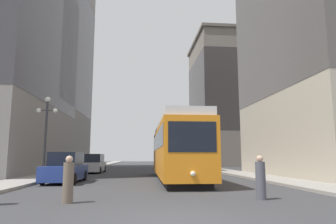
{
  "coord_description": "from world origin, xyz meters",
  "views": [
    {
      "loc": [
        -0.89,
        -7.75,
        1.54
      ],
      "look_at": [
        0.47,
        6.95,
        3.74
      ],
      "focal_mm": 32.25,
      "sensor_mm": 36.0,
      "label": 1
    }
  ],
  "objects": [
    {
      "name": "ground_plane",
      "position": [
        0.0,
        0.0,
        0.0
      ],
      "size": [
        200.0,
        200.0,
        0.0
      ],
      "primitive_type": "plane",
      "color": "#38383A"
    },
    {
      "name": "sidewalk_left",
      "position": [
        -7.93,
        40.0,
        0.07
      ],
      "size": [
        2.53,
        120.0,
        0.15
      ],
      "primitive_type": "cube",
      "color": "gray",
      "rests_on": "ground"
    },
    {
      "name": "sidewalk_right",
      "position": [
        7.93,
        40.0,
        0.07
      ],
      "size": [
        2.53,
        120.0,
        0.15
      ],
      "primitive_type": "cube",
      "color": "gray",
      "rests_on": "ground"
    },
    {
      "name": "streetcar",
      "position": [
        1.58,
        13.04,
        2.1
      ],
      "size": [
        2.84,
        14.79,
        3.89
      ],
      "rotation": [
        0.0,
        0.0,
        -0.02
      ],
      "color": "black",
      "rests_on": "ground"
    },
    {
      "name": "transit_bus",
      "position": [
        5.47,
        28.67,
        1.95
      ],
      "size": [
        3.05,
        13.1,
        3.45
      ],
      "rotation": [
        0.0,
        0.0,
        -0.04
      ],
      "color": "black",
      "rests_on": "ground"
    },
    {
      "name": "parked_car_left_near",
      "position": [
        -5.37,
        22.72,
        0.84
      ],
      "size": [
        1.98,
        5.01,
        1.82
      ],
      "rotation": [
        0.0,
        0.0,
        -0.02
      ],
      "color": "black",
      "rests_on": "ground"
    },
    {
      "name": "parked_car_left_mid",
      "position": [
        -5.37,
        11.44,
        0.84
      ],
      "size": [
        1.95,
        4.91,
        1.82
      ],
      "rotation": [
        0.0,
        0.0,
        -0.02
      ],
      "color": "black",
      "rests_on": "ground"
    },
    {
      "name": "pedestrian_crossing_near",
      "position": [
        3.53,
        3.16,
        0.74
      ],
      "size": [
        0.36,
        0.36,
        1.59
      ],
      "rotation": [
        0.0,
        0.0,
        0.2
      ],
      "color": "#4C4C56",
      "rests_on": "ground"
    },
    {
      "name": "pedestrian_crossing_far",
      "position": [
        -3.29,
        2.94,
        0.74
      ],
      "size": [
        0.35,
        0.35,
        1.58
      ],
      "rotation": [
        0.0,
        0.0,
        1.24
      ],
      "color": "#6B5B4C",
      "rests_on": "ground"
    },
    {
      "name": "lamp_post_left_near",
      "position": [
        -7.27,
        13.35,
        3.76
      ],
      "size": [
        1.41,
        0.36,
        5.5
      ],
      "color": "#333338",
      "rests_on": "sidewalk_left"
    },
    {
      "name": "building_left_corner",
      "position": [
        -15.21,
        33.54,
        15.97
      ],
      "size": [
        12.62,
        21.35,
        30.96
      ],
      "color": "gray",
      "rests_on": "ground"
    },
    {
      "name": "building_right_corner",
      "position": [
        14.85,
        14.43,
        13.22
      ],
      "size": [
        11.89,
        15.4,
        25.66
      ],
      "color": "#B2A893",
      "rests_on": "ground"
    },
    {
      "name": "building_right_midblock",
      "position": [
        15.28,
        45.65,
        11.93
      ],
      "size": [
        12.76,
        15.67,
        23.18
      ],
      "color": "slate",
      "rests_on": "ground"
    }
  ]
}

